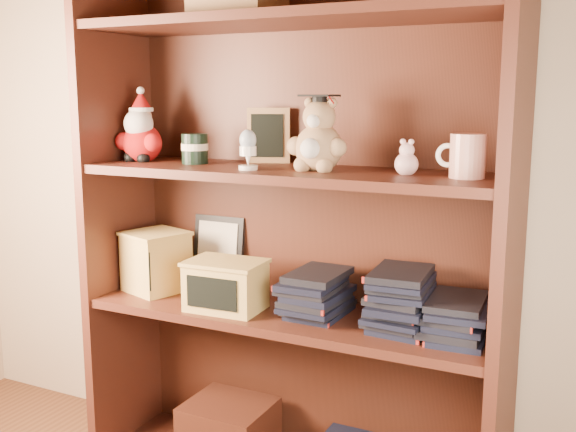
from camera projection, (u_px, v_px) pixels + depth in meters
name	position (u px, v px, depth m)	size (l,w,h in m)	color
bookcase	(295.00, 228.00, 1.89)	(1.20, 0.35, 1.60)	#481F14
shelf_lower	(288.00, 315.00, 1.89)	(1.14, 0.33, 0.02)	#481F14
shelf_upper	(288.00, 173.00, 1.82)	(1.14, 0.33, 0.02)	#481F14
santa_plush	(141.00, 133.00, 2.01)	(0.16, 0.12, 0.23)	#A50F0F
teachers_tin	(195.00, 148.00, 1.94)	(0.08, 0.08, 0.09)	black
chalkboard_plaque	(269.00, 136.00, 1.95)	(0.12, 0.09, 0.16)	#9E7547
egg_cup	(248.00, 148.00, 1.77)	(0.05, 0.05, 0.11)	white
grad_teddy_bear	(318.00, 141.00, 1.76)	(0.17, 0.14, 0.20)	tan
pink_figurine	(407.00, 161.00, 1.66)	(0.06, 0.06, 0.09)	beige
teacher_mug	(467.00, 156.00, 1.60)	(0.12, 0.08, 0.11)	silver
certificate_frame	(218.00, 251.00, 2.12)	(0.18, 0.05, 0.22)	black
treats_box	(156.00, 261.00, 2.07)	(0.21, 0.21, 0.18)	#D4AF57
pencils_box	(226.00, 285.00, 1.88)	(0.22, 0.16, 0.14)	#D4AF57
book_stack_left	(317.00, 293.00, 1.84)	(0.14, 0.20, 0.13)	black
book_stack_mid	(400.00, 299.00, 1.73)	(0.14, 0.20, 0.16)	black
book_stack_right	(457.00, 319.00, 1.67)	(0.14, 0.20, 0.10)	black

